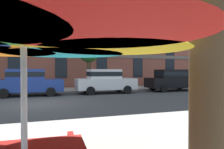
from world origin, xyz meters
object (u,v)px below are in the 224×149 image
object	(u,v)px
sedan_black	(172,79)
patio_umbrella	(23,19)
sedan_blue	(28,82)
sedan_white	(105,80)
street_tree_middle	(89,52)

from	to	relation	value
sedan_black	patio_umbrella	bearing A→B (deg)	-129.51
sedan_blue	patio_umbrella	bearing A→B (deg)	-86.99
sedan_white	sedan_black	distance (m)	5.80
sedan_black	sedan_blue	bearing A→B (deg)	180.00
sedan_black	street_tree_middle	size ratio (longest dim) A/B	1.02
street_tree_middle	patio_umbrella	bearing A→B (deg)	-104.79
sedan_black	patio_umbrella	xyz separation A→B (m)	(-10.47, -12.70, 1.18)
sedan_blue	sedan_white	world-z (taller)	same
sedan_white	street_tree_middle	size ratio (longest dim) A/B	1.02
street_tree_middle	sedan_blue	bearing A→B (deg)	-149.39
patio_umbrella	street_tree_middle	bearing A→B (deg)	75.21
sedan_blue	sedan_black	bearing A→B (deg)	0.00
sedan_blue	street_tree_middle	bearing A→B (deg)	30.61
sedan_blue	sedan_white	distance (m)	5.34
sedan_blue	sedan_white	bearing A→B (deg)	0.00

